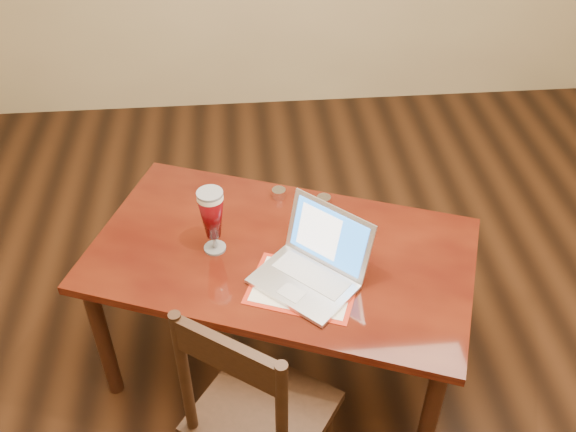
{
  "coord_description": "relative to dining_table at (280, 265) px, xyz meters",
  "views": [
    {
      "loc": [
        -0.4,
        -1.76,
        2.44
      ],
      "look_at": [
        -0.24,
        0.05,
        0.92
      ],
      "focal_mm": 40.0,
      "sensor_mm": 36.0,
      "label": 1
    }
  ],
  "objects": [
    {
      "name": "ground",
      "position": [
        0.26,
        -0.09,
        -0.63
      ],
      "size": [
        5.0,
        5.0,
        0.0
      ],
      "primitive_type": "plane",
      "color": "black",
      "rests_on": "ground"
    },
    {
      "name": "dining_table",
      "position": [
        0.0,
        0.0,
        0.0
      ],
      "size": [
        1.7,
        1.32,
        0.99
      ],
      "rotation": [
        0.0,
        0.0,
        -0.37
      ],
      "color": "#51190A",
      "rests_on": "ground"
    },
    {
      "name": "dining_chair",
      "position": [
        -0.13,
        -0.59,
        -0.14
      ],
      "size": [
        0.6,
        0.6,
        1.04
      ],
      "rotation": [
        0.0,
        0.0,
        -0.61
      ],
      "color": "black",
      "rests_on": "ground"
    }
  ]
}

